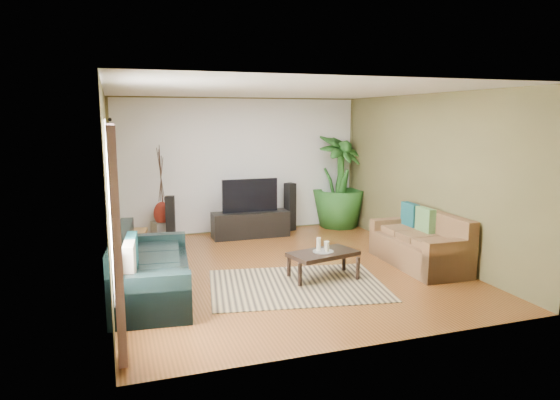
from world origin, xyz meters
name	(u,v)px	position (x,y,z in m)	size (l,w,h in m)	color
floor	(284,269)	(0.00, 0.00, 0.00)	(5.50, 5.50, 0.00)	brown
ceiling	(284,90)	(0.00, 0.00, 2.70)	(5.50, 5.50, 0.00)	white
wall_back	(240,166)	(0.00, 2.75, 1.35)	(5.00, 5.00, 0.00)	brown
wall_front	(376,217)	(0.00, -2.75, 1.35)	(5.00, 5.00, 0.00)	brown
wall_left	(108,190)	(-2.50, 0.00, 1.35)	(5.50, 5.50, 0.00)	brown
wall_right	(427,176)	(2.50, 0.00, 1.35)	(5.50, 5.50, 0.00)	brown
backwall_panel	(240,166)	(0.00, 2.74, 1.35)	(4.90, 4.90, 0.00)	white
window_pane	(110,207)	(-2.48, -1.60, 1.40)	(1.80, 1.80, 0.00)	white
curtain_near	(117,247)	(-2.43, -2.35, 1.15)	(0.08, 0.35, 2.20)	gray
curtain_far	(115,216)	(-2.43, -0.85, 1.15)	(0.08, 0.35, 2.20)	gray
curtain_rod	(110,119)	(-2.43, -1.60, 2.30)	(0.03, 0.03, 1.90)	black
sofa_left	(152,264)	(-2.01, -0.55, 0.42)	(2.15, 0.92, 0.85)	black
sofa_right	(419,239)	(2.07, -0.49, 0.42)	(1.78, 0.80, 0.85)	brown
area_rug	(297,285)	(-0.08, -0.78, 0.01)	(2.39, 1.69, 0.01)	tan
coffee_table	(323,265)	(0.39, -0.60, 0.20)	(0.97, 0.53, 0.40)	black
candle_tray	(323,251)	(0.39, -0.60, 0.40)	(0.30, 0.30, 0.01)	gray
candle_tall	(319,244)	(0.33, -0.57, 0.51)	(0.06, 0.06, 0.19)	white
candle_mid	(327,246)	(0.43, -0.64, 0.49)	(0.06, 0.06, 0.15)	beige
candle_short	(326,245)	(0.46, -0.54, 0.47)	(0.06, 0.06, 0.12)	beige
tv_stand	(250,224)	(0.06, 2.18, 0.25)	(1.49, 0.45, 0.50)	black
television	(250,195)	(0.06, 2.20, 0.82)	(1.09, 0.06, 0.65)	black
speaker_left	(170,220)	(-1.47, 2.19, 0.44)	(0.16, 0.18, 0.88)	black
speaker_right	(290,207)	(0.99, 2.50, 0.49)	(0.18, 0.20, 0.98)	black
potted_plant	(339,181)	(2.09, 2.48, 0.98)	(1.10, 1.10, 1.97)	#20541C
plant_pot	(339,220)	(2.09, 2.48, 0.14)	(0.36, 0.36, 0.28)	black
pedestal	(163,231)	(-1.59, 2.50, 0.18)	(0.35, 0.35, 0.35)	gray
vase	(162,213)	(-1.59, 2.50, 0.51)	(0.32, 0.32, 0.45)	maroon
side_table	(129,249)	(-2.25, 0.93, 0.28)	(0.53, 0.53, 0.56)	brown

